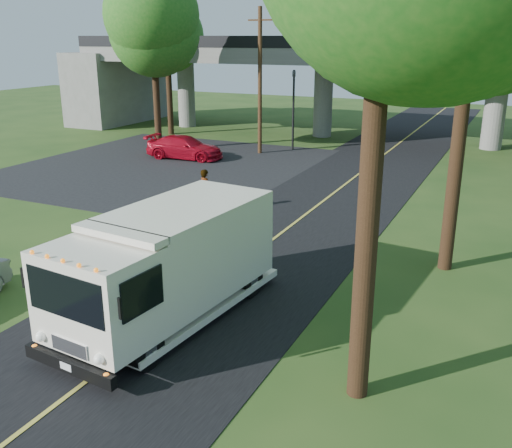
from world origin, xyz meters
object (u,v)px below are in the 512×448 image
Objects in this scene: pedestrian at (205,191)px; traffic_signal at (294,101)px; tree_left_lot at (154,25)px; tree_left_far at (168,34)px; step_van at (169,262)px; red_sedan at (185,147)px; utility_pole at (260,81)px.

traffic_signal is at bearing -50.30° from pedestrian.
tree_left_lot is 1.06× the size of tree_left_far.
red_sedan is (-11.00, 18.27, -0.93)m from step_van.
pedestrian is (6.88, -9.29, 0.24)m from red_sedan.
pedestrian is (-4.12, 8.98, -0.69)m from step_van.
tree_left_lot reaches higher than utility_pole.
pedestrian is at bearing -82.72° from traffic_signal.
tree_left_far reaches higher than pedestrian.
tree_left_lot is 6.72m from tree_left_far.
tree_left_far is 2.04× the size of red_sedan.
utility_pole is at bearing 18.97° from tree_left_lot.
pedestrian is at bearing -47.81° from tree_left_lot.
traffic_signal is at bearing 109.96° from step_van.
tree_left_lot is at bearing -63.43° from tree_left_far.
tree_left_far is at bearing -20.33° from pedestrian.
traffic_signal reaches higher than step_van.
tree_left_far reaches higher than traffic_signal.
utility_pole is 13.79m from pedestrian.
tree_left_far is 21.96m from pedestrian.
tree_left_lot is 7.85m from red_sedan.
tree_left_lot is 1.42× the size of step_van.
step_van is at bearing -75.82° from traffic_signal.
traffic_signal reaches higher than pedestrian.
traffic_signal is at bearing -47.32° from red_sedan.
step_van reaches higher than red_sedan.
pedestrian is at bearing -75.19° from utility_pole.
tree_left_far is at bearing 116.57° from tree_left_lot.
pedestrian is at bearing -148.94° from red_sedan.
tree_left_far is 31.23m from step_van.
traffic_signal is 2.77× the size of pedestrian.
tree_left_far is (-9.29, 3.84, 2.86)m from utility_pole.
tree_left_far reaches higher than step_van.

